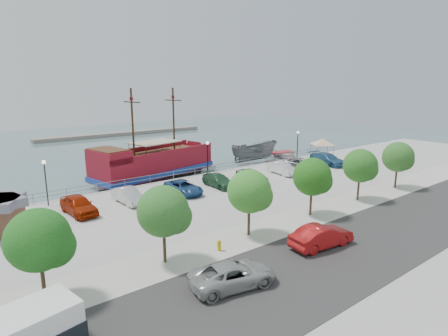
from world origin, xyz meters
TOP-DOWN VIEW (x-y plane):
  - ground at (0.00, 0.00)m, footprint 160.00×160.00m
  - street at (0.00, -16.00)m, footprint 100.00×8.00m
  - sidewalk at (0.00, -10.00)m, footprint 100.00×4.00m
  - seawall_railing at (0.00, 7.80)m, footprint 50.00×0.06m
  - far_shore at (10.00, 55.00)m, footprint 40.00×3.00m
  - pirate_ship at (-2.37, 13.36)m, footprint 19.30×8.85m
  - patrol_boat at (12.76, 12.18)m, footprint 8.33×4.54m
  - speedboat at (18.49, 11.83)m, footprint 5.35×6.93m
  - dock_west at (-15.23, 9.20)m, footprint 6.71×2.36m
  - dock_mid at (7.66, 9.20)m, footprint 6.96×2.37m
  - dock_east at (17.29, 9.20)m, footprint 7.60×3.81m
  - canopy_tent at (19.94, 5.08)m, footprint 5.05×5.05m
  - street_van at (-13.40, -14.81)m, footprint 5.29×3.22m
  - street_sedan at (-5.37, -14.54)m, footprint 4.89×2.17m
  - fire_hydrant at (-11.33, -10.80)m, footprint 0.28×0.28m
  - lamp_post_left at (-18.00, 6.50)m, footprint 0.36×0.36m
  - lamp_post_mid at (0.00, 6.50)m, footprint 0.36×0.36m
  - lamp_post_right at (16.00, 6.50)m, footprint 0.36×0.36m
  - tree_a at (-21.85, -10.07)m, footprint 3.30×3.20m
  - tree_b at (-14.85, -10.07)m, footprint 3.30×3.20m
  - tree_c at (-7.85, -10.07)m, footprint 3.30×3.20m
  - tree_d at (-0.85, -10.07)m, footprint 3.30×3.20m
  - tree_e at (6.15, -10.07)m, footprint 3.30×3.20m
  - tree_f at (13.15, -10.07)m, footprint 3.30×3.20m
  - parked_car_a at (-16.45, 2.49)m, footprint 2.33×4.90m
  - parked_car_b at (-11.81, 2.73)m, footprint 1.79×4.47m
  - parked_car_c at (-6.10, 2.14)m, footprint 2.37×4.90m
  - parked_car_d at (-1.67, 2.06)m, footprint 2.03×4.76m
  - parked_car_e at (2.51, 1.35)m, footprint 1.88×4.42m
  - parked_car_f at (8.02, 1.88)m, footprint 2.15×4.73m
  - parked_car_g at (12.08, 2.37)m, footprint 3.13×5.33m
  - parked_car_h at (16.90, 1.79)m, footprint 2.73×5.71m

SIDE VIEW (x-z plane):
  - ground at x=0.00m, z-range -1.00..-1.00m
  - dock_west at x=-15.23m, z-range -1.00..-0.62m
  - dock_mid at x=7.66m, z-range -1.00..-0.61m
  - dock_east at x=17.29m, z-range -1.00..-0.58m
  - far_shore at x=10.00m, z-range -1.00..-0.20m
  - speedboat at x=18.49m, z-range -1.00..0.33m
  - street at x=0.00m, z-range -0.01..0.03m
  - sidewalk at x=0.00m, z-range -0.01..0.04m
  - fire_hydrant at x=-11.33m, z-range 0.03..0.83m
  - seawall_railing at x=0.00m, z-range 0.03..1.03m
  - patrol_boat at x=12.76m, z-range -1.00..2.05m
  - parked_car_c at x=-6.10m, z-range 0.00..1.34m
  - parked_car_d at x=-1.67m, z-range 0.00..1.37m
  - street_van at x=-13.40m, z-range 0.00..1.37m
  - parked_car_g at x=12.08m, z-range 0.00..1.39m
  - parked_car_b at x=-11.81m, z-range 0.00..1.45m
  - parked_car_e at x=2.51m, z-range 0.00..1.49m
  - parked_car_f at x=8.02m, z-range 0.00..1.50m
  - street_sedan at x=-5.37m, z-range 0.00..1.56m
  - parked_car_h at x=16.90m, z-range 0.00..1.61m
  - parked_car_a at x=-16.45m, z-range 0.00..1.62m
  - pirate_ship at x=-2.37m, z-range -4.98..6.99m
  - lamp_post_left at x=-18.00m, z-range 0.80..5.08m
  - lamp_post_mid at x=0.00m, z-range 0.80..5.08m
  - lamp_post_right at x=16.00m, z-range 0.80..5.08m
  - canopy_tent at x=19.94m, z-range 1.27..4.71m
  - tree_a at x=-21.85m, z-range 0.80..5.80m
  - tree_b at x=-14.85m, z-range 0.80..5.80m
  - tree_c at x=-7.85m, z-range 0.80..5.80m
  - tree_d at x=-0.85m, z-range 0.80..5.80m
  - tree_e at x=6.15m, z-range 0.80..5.80m
  - tree_f at x=13.15m, z-range 0.80..5.80m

